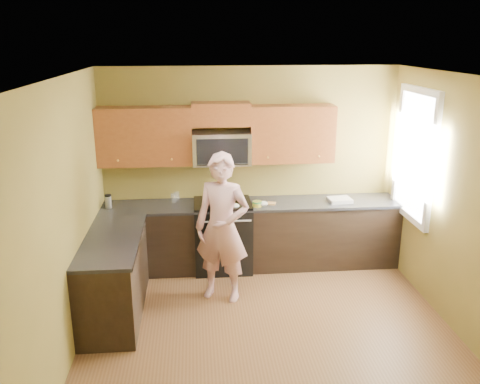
{
  "coord_description": "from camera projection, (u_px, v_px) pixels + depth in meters",
  "views": [
    {
      "loc": [
        -0.75,
        -4.66,
        3.05
      ],
      "look_at": [
        -0.2,
        1.3,
        1.2
      ],
      "focal_mm": 37.5,
      "sensor_mm": 36.0,
      "label": 1
    }
  ],
  "objects": [
    {
      "name": "woman",
      "position": [
        222.0,
        228.0,
        5.9
      ],
      "size": [
        0.77,
        0.65,
        1.8
      ],
      "primitive_type": "imported",
      "rotation": [
        0.0,
        0.0,
        -0.38
      ],
      "color": "#CE6770",
      "rests_on": "floor"
    },
    {
      "name": "floor",
      "position": [
        269.0,
        333.0,
        5.39
      ],
      "size": [
        4.0,
        4.0,
        0.0
      ],
      "primitive_type": "plane",
      "color": "brown",
      "rests_on": "ground"
    },
    {
      "name": "wall_left",
      "position": [
        66.0,
        222.0,
        4.82
      ],
      "size": [
        0.0,
        4.0,
        4.0
      ],
      "primitive_type": "plane",
      "rotation": [
        1.57,
        0.0,
        1.57
      ],
      "color": "brown",
      "rests_on": "ground"
    },
    {
      "name": "dish_towel",
      "position": [
        340.0,
        200.0,
        6.78
      ],
      "size": [
        0.32,
        0.26,
        0.05
      ],
      "primitive_type": "cube",
      "rotation": [
        0.0,
        0.0,
        0.08
      ],
      "color": "silver",
      "rests_on": "countertop_back"
    },
    {
      "name": "countertop_left",
      "position": [
        112.0,
        240.0,
        5.55
      ],
      "size": [
        0.62,
        1.6,
        0.04
      ],
      "primitive_type": "cube",
      "color": "black",
      "rests_on": "cabinet_left_run"
    },
    {
      "name": "butter_tub",
      "position": [
        257.0,
        206.0,
        6.59
      ],
      "size": [
        0.15,
        0.15,
        0.09
      ],
      "primitive_type": null,
      "rotation": [
        0.0,
        0.0,
        -0.27
      ],
      "color": "gold",
      "rests_on": "countertop_back"
    },
    {
      "name": "napkin_a",
      "position": [
        235.0,
        206.0,
        6.52
      ],
      "size": [
        0.13,
        0.14,
        0.06
      ],
      "primitive_type": "ellipsoid",
      "rotation": [
        0.0,
        0.0,
        -0.2
      ],
      "color": "silver",
      "rests_on": "countertop_back"
    },
    {
      "name": "cabinet_back_run",
      "position": [
        252.0,
        236.0,
        6.88
      ],
      "size": [
        4.0,
        0.6,
        0.88
      ],
      "primitive_type": "cube",
      "color": "black",
      "rests_on": "floor"
    },
    {
      "name": "upper_cab_over_mw",
      "position": [
        221.0,
        114.0,
        6.49
      ],
      "size": [
        0.76,
        0.33,
        0.3
      ],
      "primitive_type": "cube",
      "color": "brown",
      "rests_on": "wall_back"
    },
    {
      "name": "microwave",
      "position": [
        222.0,
        163.0,
        6.65
      ],
      "size": [
        0.76,
        0.4,
        0.42
      ],
      "primitive_type": null,
      "color": "silver",
      "rests_on": "wall_back"
    },
    {
      "name": "toast_slice",
      "position": [
        271.0,
        203.0,
        6.69
      ],
      "size": [
        0.14,
        0.14,
        0.01
      ],
      "primitive_type": "cube",
      "rotation": [
        0.0,
        0.0,
        -0.3
      ],
      "color": "#B27F47",
      "rests_on": "countertop_back"
    },
    {
      "name": "window",
      "position": [
        415.0,
        155.0,
        6.22
      ],
      "size": [
        0.06,
        1.06,
        1.66
      ],
      "primitive_type": null,
      "color": "white",
      "rests_on": "wall_right"
    },
    {
      "name": "napkin_b",
      "position": [
        263.0,
        204.0,
        6.6
      ],
      "size": [
        0.12,
        0.13,
        0.07
      ],
      "primitive_type": "ellipsoid",
      "rotation": [
        0.0,
        0.0,
        -0.01
      ],
      "color": "silver",
      "rests_on": "countertop_back"
    },
    {
      "name": "countertop_back",
      "position": [
        252.0,
        204.0,
        6.74
      ],
      "size": [
        4.0,
        0.62,
        0.04
      ],
      "primitive_type": "cube",
      "color": "black",
      "rests_on": "cabinet_back_run"
    },
    {
      "name": "wall_right",
      "position": [
        463.0,
        209.0,
        5.17
      ],
      "size": [
        0.0,
        4.0,
        4.0
      ],
      "primitive_type": "plane",
      "rotation": [
        1.57,
        0.0,
        -1.57
      ],
      "color": "brown",
      "rests_on": "ground"
    },
    {
      "name": "glass_b",
      "position": [
        173.0,
        198.0,
        6.74
      ],
      "size": [
        0.08,
        0.08,
        0.12
      ],
      "primitive_type": "cylinder",
      "rotation": [
        0.0,
        0.0,
        -0.1
      ],
      "color": "silver",
      "rests_on": "countertop_back"
    },
    {
      "name": "travel_mug",
      "position": [
        109.0,
        208.0,
        6.53
      ],
      "size": [
        0.1,
        0.1,
        0.18
      ],
      "primitive_type": null,
      "rotation": [
        0.0,
        0.0,
        -0.26
      ],
      "color": "silver",
      "rests_on": "countertop_back"
    },
    {
      "name": "upper_cab_right",
      "position": [
        291.0,
        161.0,
        6.76
      ],
      "size": [
        1.12,
        0.33,
        0.75
      ],
      "primitive_type": null,
      "color": "brown",
      "rests_on": "wall_back"
    },
    {
      "name": "upper_cab_left",
      "position": [
        146.0,
        164.0,
        6.59
      ],
      "size": [
        1.22,
        0.33,
        0.75
      ],
      "primitive_type": null,
      "color": "brown",
      "rests_on": "wall_back"
    },
    {
      "name": "frying_pan",
      "position": [
        214.0,
        206.0,
        6.51
      ],
      "size": [
        0.34,
        0.54,
        0.07
      ],
      "primitive_type": null,
      "rotation": [
        0.0,
        0.0,
        0.11
      ],
      "color": "black",
      "rests_on": "stove"
    },
    {
      "name": "glass_c",
      "position": [
        177.0,
        196.0,
        6.81
      ],
      "size": [
        0.08,
        0.08,
        0.12
      ],
      "primitive_type": "cylinder",
      "rotation": [
        0.0,
        0.0,
        -0.18
      ],
      "color": "silver",
      "rests_on": "countertop_back"
    },
    {
      "name": "ceiling",
      "position": [
        275.0,
        77.0,
        4.6
      ],
      "size": [
        4.0,
        4.0,
        0.0
      ],
      "primitive_type": "plane",
      "rotation": [
        3.14,
        0.0,
        0.0
      ],
      "color": "white",
      "rests_on": "ground"
    },
    {
      "name": "stove",
      "position": [
        223.0,
        235.0,
        6.81
      ],
      "size": [
        0.76,
        0.65,
        0.95
      ],
      "primitive_type": null,
      "color": "black",
      "rests_on": "floor"
    },
    {
      "name": "wall_front",
      "position": [
        321.0,
        325.0,
        3.09
      ],
      "size": [
        4.0,
        0.0,
        4.0
      ],
      "primitive_type": "plane",
      "rotation": [
        -1.57,
        0.0,
        0.0
      ],
      "color": "brown",
      "rests_on": "ground"
    },
    {
      "name": "cabinet_left_run",
      "position": [
        114.0,
        277.0,
        5.69
      ],
      "size": [
        0.6,
        1.6,
        0.88
      ],
      "primitive_type": "cube",
      "color": "black",
      "rests_on": "floor"
    },
    {
      "name": "wall_back",
      "position": [
        250.0,
        166.0,
        6.9
      ],
      "size": [
        4.0,
        0.0,
        4.0
      ],
      "primitive_type": "plane",
      "rotation": [
        1.57,
        0.0,
        0.0
      ],
      "color": "brown",
      "rests_on": "ground"
    }
  ]
}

